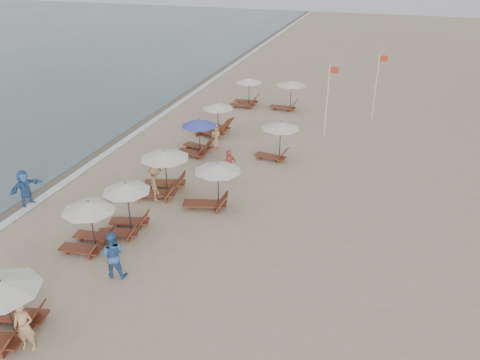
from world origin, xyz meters
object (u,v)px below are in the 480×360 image
(lounger_station_2, at_px, (125,208))
(inland_station_1, at_px, (277,136))
(lounger_station_3, at_px, (161,173))
(inland_station_2, at_px, (288,92))
(lounger_station_5, at_px, (214,120))
(flag_pole_near, at_px, (328,96))
(beachgoer_near, at_px, (24,326))
(lounger_station_4, at_px, (196,136))
(beachgoer_far_b, at_px, (216,136))
(beachgoer_mid_b, at_px, (156,183))
(beachgoer_far_a, at_px, (229,165))
(lounger_station_0, at_px, (2,308))
(inland_station_0, at_px, (212,183))
(lounger_station_6, at_px, (246,92))
(waterline_walker, at_px, (25,188))
(lounger_station_1, at_px, (88,224))
(beachgoer_mid_a, at_px, (113,255))

(lounger_station_2, xyz_separation_m, inland_station_1, (4.33, 9.54, 0.24))
(lounger_station_3, distance_m, inland_station_2, 15.30)
(lounger_station_5, relative_size, flag_pole_near, 0.57)
(lounger_station_2, distance_m, beachgoer_near, 6.82)
(lounger_station_4, bearing_deg, beachgoer_far_b, 57.39)
(inland_station_1, distance_m, flag_pole_near, 5.39)
(beachgoer_mid_b, bearing_deg, inland_station_1, -67.15)
(beachgoer_near, relative_size, beachgoer_far_a, 1.04)
(lounger_station_0, bearing_deg, inland_station_2, 82.16)
(lounger_station_4, height_order, inland_station_2, inland_station_2)
(lounger_station_3, distance_m, beachgoer_far_b, 6.44)
(beachgoer_mid_b, bearing_deg, inland_station_0, -120.39)
(beachgoer_near, bearing_deg, lounger_station_4, 80.34)
(lounger_station_2, bearing_deg, lounger_station_3, 91.58)
(beachgoer_far_b, bearing_deg, beachgoer_far_a, -123.44)
(inland_station_2, height_order, flag_pole_near, flag_pole_near)
(lounger_station_5, bearing_deg, inland_station_2, 60.84)
(lounger_station_5, height_order, lounger_station_6, lounger_station_6)
(inland_station_2, distance_m, beachgoer_far_b, 8.99)
(lounger_station_3, height_order, beachgoer_far_b, lounger_station_3)
(lounger_station_0, distance_m, waterline_walker, 8.90)
(waterline_walker, bearing_deg, lounger_station_0, -128.58)
(lounger_station_0, xyz_separation_m, beachgoer_far_a, (3.13, 12.73, -0.25))
(lounger_station_1, xyz_separation_m, lounger_station_6, (0.50, 20.15, -0.06))
(inland_station_1, relative_size, beachgoer_mid_a, 1.35)
(flag_pole_near, bearing_deg, lounger_station_6, 147.73)
(inland_station_0, xyz_separation_m, beachgoer_near, (-2.32, -9.92, -0.43))
(beachgoer_mid_a, xyz_separation_m, flag_pole_near, (5.33, 17.19, 1.64))
(lounger_station_6, xyz_separation_m, beachgoer_near, (0.76, -25.41, -0.23))
(lounger_station_4, bearing_deg, inland_station_0, -61.07)
(lounger_station_1, relative_size, beachgoer_far_a, 1.42)
(lounger_station_0, height_order, inland_station_0, inland_station_0)
(inland_station_0, relative_size, beachgoer_far_b, 1.86)
(lounger_station_5, relative_size, waterline_walker, 1.47)
(lounger_station_2, relative_size, flag_pole_near, 0.51)
(lounger_station_0, xyz_separation_m, flag_pole_near, (6.98, 20.89, 1.50))
(lounger_station_0, bearing_deg, lounger_station_5, 90.19)
(beachgoer_far_a, relative_size, waterline_walker, 0.94)
(lounger_station_4, distance_m, beachgoer_mid_a, 11.82)
(inland_station_0, xyz_separation_m, waterline_walker, (-8.56, -2.47, -0.40))
(flag_pole_near, bearing_deg, lounger_station_0, -108.48)
(lounger_station_4, bearing_deg, beachgoer_mid_b, -86.74)
(beachgoer_far_b, distance_m, waterline_walker, 11.26)
(lounger_station_1, xyz_separation_m, lounger_station_5, (0.19, 13.87, -0.23))
(lounger_station_1, bearing_deg, lounger_station_6, 88.59)
(lounger_station_5, relative_size, inland_station_2, 1.00)
(lounger_station_3, xyz_separation_m, beachgoer_far_b, (0.46, 6.41, -0.38))
(lounger_station_0, distance_m, beachgoer_far_a, 13.12)
(inland_station_2, bearing_deg, waterline_walker, -115.81)
(lounger_station_6, distance_m, beachgoer_far_b, 8.55)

